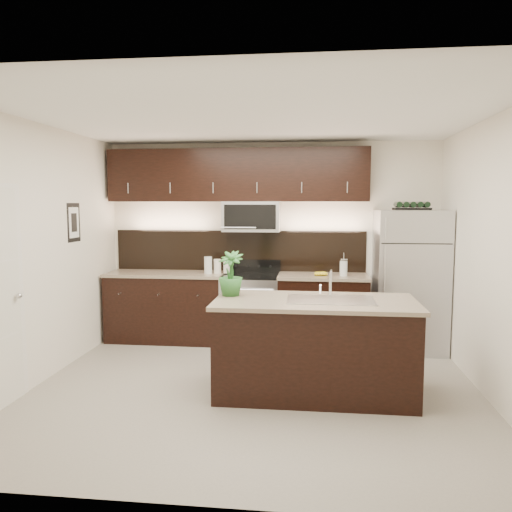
# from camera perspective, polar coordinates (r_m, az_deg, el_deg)

# --- Properties ---
(ground) EXTENTS (4.50, 4.50, 0.00)m
(ground) POSITION_cam_1_polar(r_m,az_deg,el_deg) (5.24, -0.15, -14.95)
(ground) COLOR gray
(ground) RESTS_ON ground
(room_walls) EXTENTS (4.52, 4.02, 2.71)m
(room_walls) POSITION_cam_1_polar(r_m,az_deg,el_deg) (4.87, -1.51, 3.93)
(room_walls) COLOR silver
(room_walls) RESTS_ON ground
(counter_run) EXTENTS (3.51, 0.65, 0.94)m
(counter_run) POSITION_cam_1_polar(r_m,az_deg,el_deg) (6.77, -2.33, -5.95)
(counter_run) COLOR black
(counter_run) RESTS_ON ground
(upper_fixtures) EXTENTS (3.49, 0.40, 1.66)m
(upper_fixtures) POSITION_cam_1_polar(r_m,az_deg,el_deg) (6.77, -1.97, 8.26)
(upper_fixtures) COLOR black
(upper_fixtures) RESTS_ON counter_run
(island) EXTENTS (1.96, 0.96, 0.94)m
(island) POSITION_cam_1_polar(r_m,az_deg,el_deg) (5.01, 6.73, -10.26)
(island) COLOR black
(island) RESTS_ON ground
(sink_faucet) EXTENTS (0.84, 0.50, 0.28)m
(sink_faucet) POSITION_cam_1_polar(r_m,az_deg,el_deg) (4.91, 8.55, -4.81)
(sink_faucet) COLOR silver
(sink_faucet) RESTS_ON island
(refrigerator) EXTENTS (0.86, 0.78, 1.79)m
(refrigerator) POSITION_cam_1_polar(r_m,az_deg,el_deg) (6.67, 17.10, -2.68)
(refrigerator) COLOR #B2B2B7
(refrigerator) RESTS_ON ground
(wine_rack) EXTENTS (0.44, 0.27, 0.10)m
(wine_rack) POSITION_cam_1_polar(r_m,az_deg,el_deg) (6.60, 17.36, 5.45)
(wine_rack) COLOR black
(wine_rack) RESTS_ON refrigerator
(plant) EXTENTS (0.29, 0.29, 0.45)m
(plant) POSITION_cam_1_polar(r_m,az_deg,el_deg) (5.07, -2.91, -2.01)
(plant) COLOR #275F26
(plant) RESTS_ON island
(canisters) EXTENTS (0.33, 0.17, 0.23)m
(canisters) POSITION_cam_1_polar(r_m,az_deg,el_deg) (6.70, -4.69, -1.14)
(canisters) COLOR silver
(canisters) RESTS_ON counter_run
(french_press) EXTENTS (0.10, 0.10, 0.29)m
(french_press) POSITION_cam_1_polar(r_m,az_deg,el_deg) (6.56, 9.97, -1.29)
(french_press) COLOR silver
(french_press) RESTS_ON counter_run
(bananas) EXTENTS (0.20, 0.17, 0.06)m
(bananas) POSITION_cam_1_polar(r_m,az_deg,el_deg) (6.53, 6.95, -2.00)
(bananas) COLOR gold
(bananas) RESTS_ON counter_run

